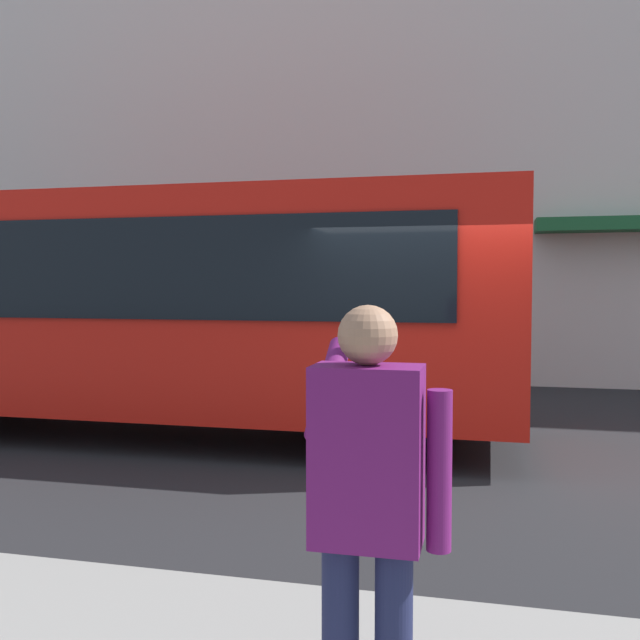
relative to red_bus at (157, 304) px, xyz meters
name	(u,v)px	position (x,y,z in m)	size (l,w,h in m)	color
ground_plane	(438,467)	(-3.62, 0.78, -1.68)	(60.00, 60.00, 0.00)	#232326
building_facade_far	(467,77)	(-3.63, -6.02, 4.30)	(28.00, 1.55, 12.00)	beige
red_bus	(157,304)	(0.00, 0.00, 0.00)	(9.05, 2.54, 3.08)	red
pedestrian_photographer	(369,498)	(-3.71, 5.71, -0.54)	(0.53, 0.52, 1.70)	#1E2347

